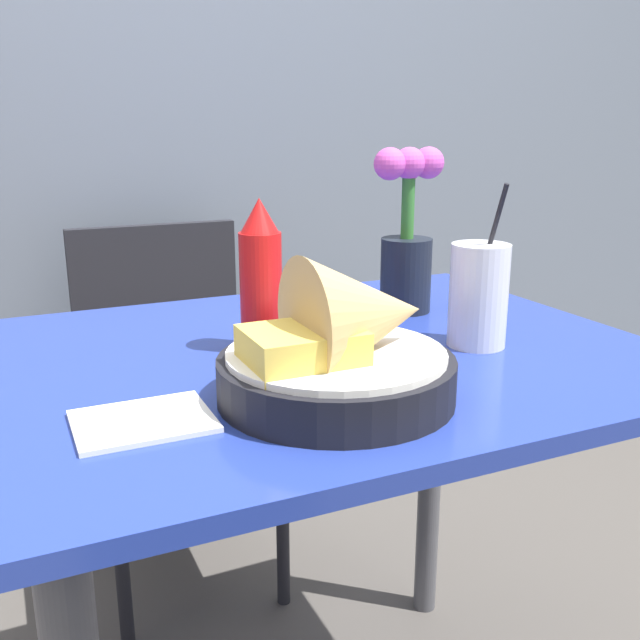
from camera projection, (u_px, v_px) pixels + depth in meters
wall_window at (156, 34)px, 1.76m from camera, size 7.00×0.06×2.60m
dining_table at (327, 434)px, 1.06m from camera, size 0.92×0.74×0.78m
chair_far_window at (169, 373)px, 1.71m from camera, size 0.40×0.40×0.85m
food_basket at (345, 349)px, 0.83m from camera, size 0.28×0.28×0.17m
ketchup_bottle at (261, 278)px, 0.99m from camera, size 0.06×0.06×0.22m
drink_cup at (478, 299)px, 1.02m from camera, size 0.08×0.08×0.24m
flower_vase at (407, 239)px, 1.19m from camera, size 0.13×0.09×0.27m
napkin at (143, 421)px, 0.77m from camera, size 0.15×0.12×0.01m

